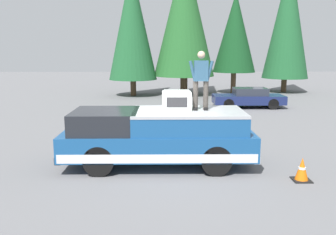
{
  "coord_description": "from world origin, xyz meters",
  "views": [
    {
      "loc": [
        -10.27,
        0.11,
        3.39
      ],
      "look_at": [
        0.52,
        -0.02,
        1.35
      ],
      "focal_mm": 38.73,
      "sensor_mm": 36.0,
      "label": 1
    }
  ],
  "objects": [
    {
      "name": "ground_plane",
      "position": [
        0.0,
        0.0,
        0.0
      ],
      "size": [
        90.0,
        90.0,
        0.0
      ],
      "primitive_type": "plane",
      "color": "slate"
    },
    {
      "name": "conifer_far_left",
      "position": [
        18.53,
        -9.5,
        5.67
      ],
      "size": [
        3.54,
        3.54,
        10.24
      ],
      "color": "#4C3826",
      "rests_on": "ground"
    },
    {
      "name": "person_on_truck_bed",
      "position": [
        0.16,
        -0.96,
        2.55
      ],
      "size": [
        0.29,
        0.72,
        1.69
      ],
      "color": "#423D38",
      "rests_on": "pickup_truck"
    },
    {
      "name": "conifer_left",
      "position": [
        17.91,
        -5.33,
        4.63
      ],
      "size": [
        3.25,
        3.25,
        7.65
      ],
      "color": "#4C3826",
      "rests_on": "ground"
    },
    {
      "name": "conifer_center_left",
      "position": [
        16.96,
        -1.41,
        5.89
      ],
      "size": [
        4.48,
        4.48,
        10.39
      ],
      "color": "#4C3826",
      "rests_on": "ground"
    },
    {
      "name": "conifer_center_right",
      "position": [
        16.43,
        2.35,
        5.19
      ],
      "size": [
        3.48,
        3.48,
        9.21
      ],
      "color": "#4C3826",
      "rests_on": "ground"
    },
    {
      "name": "parked_car_navy",
      "position": [
        10.77,
        -4.88,
        0.58
      ],
      "size": [
        1.64,
        4.1,
        1.16
      ],
      "color": "navy",
      "rests_on": "ground"
    },
    {
      "name": "compressor_unit",
      "position": [
        0.19,
        -0.26,
        1.93
      ],
      "size": [
        0.65,
        0.84,
        0.56
      ],
      "color": "white",
      "rests_on": "pickup_truck"
    },
    {
      "name": "traffic_cone",
      "position": [
        -1.28,
        -3.5,
        0.29
      ],
      "size": [
        0.47,
        0.47,
        0.62
      ],
      "color": "black",
      "rests_on": "ground"
    },
    {
      "name": "pickup_truck",
      "position": [
        0.02,
        0.27,
        0.87
      ],
      "size": [
        2.01,
        5.54,
        1.65
      ],
      "color": "navy",
      "rests_on": "ground"
    }
  ]
}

